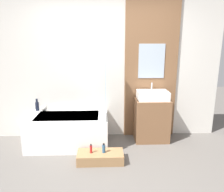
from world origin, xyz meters
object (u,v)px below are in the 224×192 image
at_px(bathtub, 68,130).
at_px(wooden_step_bench, 100,157).
at_px(bottle_soap_secondary, 104,148).
at_px(vase_tall_dark, 37,106).
at_px(sink, 153,95).
at_px(vase_round_light, 44,108).
at_px(bottle_soap_primary, 91,149).

distance_m(bathtub, wooden_step_bench, 0.83).
distance_m(wooden_step_bench, bottle_soap_secondary, 0.15).
relative_size(wooden_step_bench, vase_tall_dark, 3.12).
bearing_deg(bathtub, sink, 5.71).
relative_size(wooden_step_bench, vase_round_light, 6.37).
bearing_deg(vase_round_light, sink, -3.74).
bearing_deg(wooden_step_bench, bathtub, 133.70).
height_order(wooden_step_bench, sink, sink).
height_order(sink, bottle_soap_secondary, sink).
bearing_deg(bathtub, bottle_soap_primary, -54.23).
bearing_deg(bathtub, vase_tall_dark, 153.41).
bearing_deg(vase_tall_dark, wooden_step_bench, -37.45).
height_order(sink, vase_tall_dark, sink).
xyz_separation_m(vase_tall_dark, bottle_soap_primary, (1.01, -0.88, -0.42)).
bearing_deg(wooden_step_bench, bottle_soap_secondary, 0.00).
xyz_separation_m(vase_tall_dark, bottle_soap_secondary, (1.20, -0.88, -0.41)).
height_order(vase_tall_dark, bottle_soap_secondary, vase_tall_dark).
relative_size(vase_tall_dark, bottle_soap_primary, 1.58).
relative_size(bathtub, sink, 2.52).
bearing_deg(bottle_soap_primary, bathtub, 125.77).
height_order(bathtub, bottle_soap_secondary, bathtub).
xyz_separation_m(sink, vase_round_light, (-1.95, 0.13, -0.25)).
xyz_separation_m(bathtub, sink, (1.48, 0.15, 0.57)).
height_order(bathtub, vase_round_light, vase_round_light).
xyz_separation_m(wooden_step_bench, vase_tall_dark, (-1.15, 0.88, 0.55)).
bearing_deg(bottle_soap_primary, vase_tall_dark, 138.98).
xyz_separation_m(bottle_soap_primary, bottle_soap_secondary, (0.19, 0.00, 0.00)).
relative_size(bathtub, wooden_step_bench, 1.96).
bearing_deg(bottle_soap_secondary, sink, 40.20).
relative_size(sink, bottle_soap_primary, 3.82).
distance_m(vase_tall_dark, bottle_soap_secondary, 1.55).
height_order(bottle_soap_primary, bottle_soap_secondary, bottle_soap_secondary).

